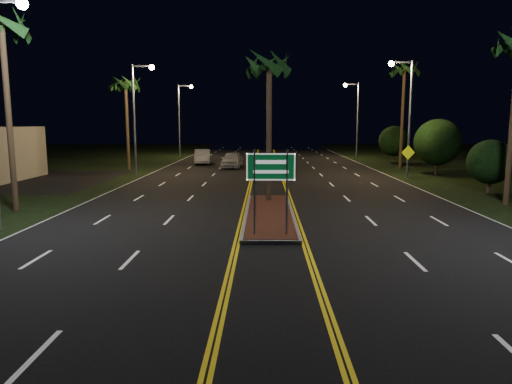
{
  "coord_description": "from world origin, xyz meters",
  "views": [
    {
      "loc": [
        -0.24,
        -13.89,
        4.3
      ],
      "look_at": [
        -0.53,
        1.9,
        1.9
      ],
      "focal_mm": 32.0,
      "sensor_mm": 36.0,
      "label": 1
    }
  ],
  "objects_px": {
    "highway_sign": "(271,175)",
    "palm_median": "(269,65)",
    "streetlight_left_far": "(182,112)",
    "palm_left_near": "(1,28)",
    "streetlight_right_far": "(355,111)",
    "median_island": "(269,214)",
    "shrub_far": "(394,141)",
    "shrub_mid": "(438,142)",
    "warning_sign": "(408,157)",
    "car_near": "(232,158)",
    "palm_right_far": "(405,70)",
    "streetlight_left_mid": "(138,106)",
    "palm_left_far": "(126,84)",
    "streetlight_right_mid": "(405,105)",
    "shrub_near": "(490,162)",
    "car_far": "(202,155)"
  },
  "relations": [
    {
      "from": "streetlight_left_far",
      "to": "car_near",
      "type": "xyz_separation_m",
      "value": [
        7.24,
        -13.97,
        -4.75
      ]
    },
    {
      "from": "shrub_near",
      "to": "shrub_mid",
      "type": "height_order",
      "value": "shrub_mid"
    },
    {
      "from": "streetlight_left_mid",
      "to": "streetlight_right_mid",
      "type": "distance_m",
      "value": 21.32
    },
    {
      "from": "shrub_mid",
      "to": "streetlight_left_far",
      "type": "bearing_deg",
      "value": 140.9
    },
    {
      "from": "highway_sign",
      "to": "palm_median",
      "type": "relative_size",
      "value": 0.39
    },
    {
      "from": "streetlight_left_far",
      "to": "palm_left_near",
      "type": "xyz_separation_m",
      "value": [
        -1.89,
        -36.0,
        3.02
      ]
    },
    {
      "from": "streetlight_left_mid",
      "to": "car_near",
      "type": "bearing_deg",
      "value": 39.8
    },
    {
      "from": "palm_left_far",
      "to": "streetlight_left_far",
      "type": "bearing_deg",
      "value": 82.22
    },
    {
      "from": "highway_sign",
      "to": "streetlight_left_far",
      "type": "xyz_separation_m",
      "value": [
        -10.61,
        41.2,
        3.25
      ]
    },
    {
      "from": "palm_left_far",
      "to": "shrub_mid",
      "type": "height_order",
      "value": "palm_left_far"
    },
    {
      "from": "streetlight_right_far",
      "to": "palm_right_far",
      "type": "distance_m",
      "value": 12.69
    },
    {
      "from": "streetlight_right_far",
      "to": "car_near",
      "type": "distance_m",
      "value": 19.01
    },
    {
      "from": "highway_sign",
      "to": "streetlight_left_mid",
      "type": "bearing_deg",
      "value": 116.59
    },
    {
      "from": "streetlight_left_mid",
      "to": "streetlight_left_far",
      "type": "height_order",
      "value": "same"
    },
    {
      "from": "shrub_mid",
      "to": "car_far",
      "type": "distance_m",
      "value": 23.26
    },
    {
      "from": "shrub_far",
      "to": "car_near",
      "type": "xyz_separation_m",
      "value": [
        -17.17,
        -5.97,
        -1.43
      ]
    },
    {
      "from": "streetlight_left_mid",
      "to": "car_near",
      "type": "relative_size",
      "value": 1.66
    },
    {
      "from": "palm_left_near",
      "to": "car_far",
      "type": "relative_size",
      "value": 1.86
    },
    {
      "from": "shrub_mid",
      "to": "shrub_far",
      "type": "height_order",
      "value": "shrub_mid"
    },
    {
      "from": "streetlight_right_far",
      "to": "shrub_far",
      "type": "relative_size",
      "value": 2.27
    },
    {
      "from": "palm_left_far",
      "to": "palm_right_far",
      "type": "xyz_separation_m",
      "value": [
        25.6,
        2.0,
        1.4
      ]
    },
    {
      "from": "palm_median",
      "to": "warning_sign",
      "type": "height_order",
      "value": "palm_median"
    },
    {
      "from": "median_island",
      "to": "streetlight_right_far",
      "type": "relative_size",
      "value": 1.14
    },
    {
      "from": "median_island",
      "to": "palm_right_far",
      "type": "height_order",
      "value": "palm_right_far"
    },
    {
      "from": "highway_sign",
      "to": "shrub_far",
      "type": "height_order",
      "value": "shrub_far"
    },
    {
      "from": "median_island",
      "to": "palm_median",
      "type": "distance_m",
      "value": 8.0
    },
    {
      "from": "palm_left_far",
      "to": "car_far",
      "type": "height_order",
      "value": "palm_left_far"
    },
    {
      "from": "shrub_near",
      "to": "warning_sign",
      "type": "xyz_separation_m",
      "value": [
        -2.7,
        7.32,
        -0.26
      ]
    },
    {
      "from": "highway_sign",
      "to": "streetlight_right_far",
      "type": "height_order",
      "value": "streetlight_right_far"
    },
    {
      "from": "streetlight_right_mid",
      "to": "palm_median",
      "type": "relative_size",
      "value": 1.08
    },
    {
      "from": "highway_sign",
      "to": "car_far",
      "type": "distance_m",
      "value": 32.22
    },
    {
      "from": "streetlight_left_far",
      "to": "palm_left_near",
      "type": "bearing_deg",
      "value": -93.0
    },
    {
      "from": "streetlight_right_far",
      "to": "shrub_near",
      "type": "relative_size",
      "value": 2.73
    },
    {
      "from": "palm_left_far",
      "to": "streetlight_right_far",
      "type": "bearing_deg",
      "value": 30.88
    },
    {
      "from": "palm_right_far",
      "to": "median_island",
      "type": "bearing_deg",
      "value": -119.1
    },
    {
      "from": "shrub_far",
      "to": "shrub_near",
      "type": "bearing_deg",
      "value": -90.78
    },
    {
      "from": "palm_left_near",
      "to": "shrub_mid",
      "type": "bearing_deg",
      "value": 31.12
    },
    {
      "from": "median_island",
      "to": "shrub_far",
      "type": "distance_m",
      "value": 32.19
    },
    {
      "from": "streetlight_left_far",
      "to": "streetlight_right_far",
      "type": "bearing_deg",
      "value": -5.38
    },
    {
      "from": "palm_left_near",
      "to": "palm_right_far",
      "type": "xyz_separation_m",
      "value": [
        25.3,
        22.0,
        0.46
      ]
    },
    {
      "from": "streetlight_right_mid",
      "to": "shrub_mid",
      "type": "bearing_deg",
      "value": 30.56
    },
    {
      "from": "streetlight_right_mid",
      "to": "shrub_mid",
      "type": "height_order",
      "value": "streetlight_right_mid"
    },
    {
      "from": "median_island",
      "to": "car_near",
      "type": "bearing_deg",
      "value": 98.33
    },
    {
      "from": "streetlight_right_mid",
      "to": "shrub_near",
      "type": "relative_size",
      "value": 2.73
    },
    {
      "from": "median_island",
      "to": "palm_left_near",
      "type": "distance_m",
      "value": 15.2
    },
    {
      "from": "shrub_mid",
      "to": "warning_sign",
      "type": "xyz_separation_m",
      "value": [
        -3.2,
        -2.68,
        -1.04
      ]
    },
    {
      "from": "car_near",
      "to": "shrub_mid",
      "type": "bearing_deg",
      "value": -15.78
    },
    {
      "from": "warning_sign",
      "to": "median_island",
      "type": "bearing_deg",
      "value": -138.29
    },
    {
      "from": "streetlight_left_far",
      "to": "shrub_far",
      "type": "relative_size",
      "value": 2.27
    },
    {
      "from": "shrub_far",
      "to": "car_far",
      "type": "height_order",
      "value": "shrub_far"
    }
  ]
}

